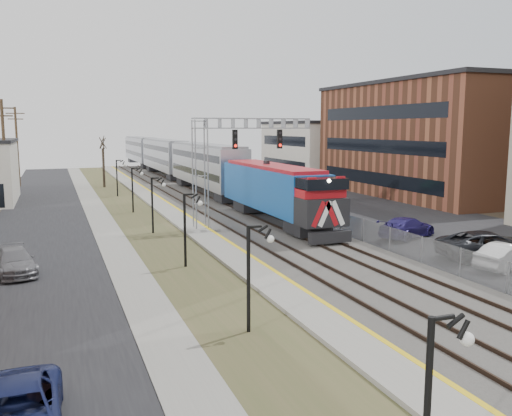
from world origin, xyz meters
TOP-DOWN VIEW (x-y plane):
  - street_west at (-11.50, 35.00)m, footprint 7.00×120.00m
  - sidewalk at (-7.00, 35.00)m, footprint 2.00×120.00m
  - grass_median at (-4.00, 35.00)m, footprint 4.00×120.00m
  - platform at (-1.00, 35.00)m, footprint 2.00×120.00m
  - ballast_bed at (4.00, 35.00)m, footprint 8.00×120.00m
  - parking_lot at (16.00, 35.00)m, footprint 16.00×120.00m
  - platform_edge at (-0.12, 35.00)m, footprint 0.24×120.00m
  - track_near at (2.00, 35.00)m, footprint 1.58×120.00m
  - track_far at (5.50, 35.00)m, footprint 1.58×120.00m
  - train at (5.50, 63.87)m, footprint 3.00×85.85m
  - signal_gantry at (1.22, 27.99)m, footprint 9.00×1.07m
  - lampposts at (-4.00, 18.29)m, footprint 0.14×62.14m
  - fence at (8.20, 35.00)m, footprint 0.04×120.00m
  - buildings_east at (30.00, 31.18)m, footprint 16.00×76.00m
  - bare_trees at (-12.66, 38.91)m, footprint 12.30×42.30m
  - car_lot_b at (11.90, 11.56)m, footprint 4.46×2.36m
  - car_lot_c at (12.46, 13.53)m, footprint 6.28×4.00m
  - car_lot_d at (11.86, 20.36)m, footprint 5.24×3.73m
  - car_lot_e at (11.11, 37.11)m, footprint 5.02×3.23m
  - car_lot_f at (11.89, 42.71)m, footprint 4.47×2.76m
  - car_street_a at (-11.50, 3.48)m, footprint 2.12×4.59m
  - car_street_b at (-12.49, 19.77)m, footprint 2.58×4.66m

SIDE VIEW (x-z plane):
  - street_west at x=-11.50m, z-range 0.00..0.04m
  - parking_lot at x=16.00m, z-range 0.00..0.04m
  - grass_median at x=-4.00m, z-range 0.00..0.06m
  - sidewalk at x=-7.00m, z-range 0.00..0.08m
  - ballast_bed at x=4.00m, z-range 0.00..0.20m
  - platform at x=-1.00m, z-range 0.00..0.24m
  - platform_edge at x=-0.12m, z-range 0.24..0.25m
  - track_near at x=2.00m, z-range 0.20..0.35m
  - track_far at x=5.50m, z-range 0.20..0.35m
  - car_street_a at x=-11.50m, z-range 0.00..1.27m
  - car_street_b at x=-12.49m, z-range 0.00..1.28m
  - car_lot_f at x=11.89m, z-range 0.00..1.39m
  - car_lot_b at x=11.90m, z-range 0.00..1.40m
  - car_lot_d at x=11.86m, z-range 0.00..1.41m
  - car_lot_e at x=11.11m, z-range 0.00..1.59m
  - fence at x=8.20m, z-range 0.00..1.60m
  - car_lot_c at x=12.46m, z-range 0.00..1.61m
  - lampposts at x=-4.00m, z-range 0.00..4.00m
  - bare_trees at x=-12.66m, z-range -0.27..5.68m
  - train at x=5.50m, z-range 0.26..5.58m
  - signal_gantry at x=1.22m, z-range 1.51..9.66m
  - buildings_east at x=30.00m, z-range -1.19..13.81m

